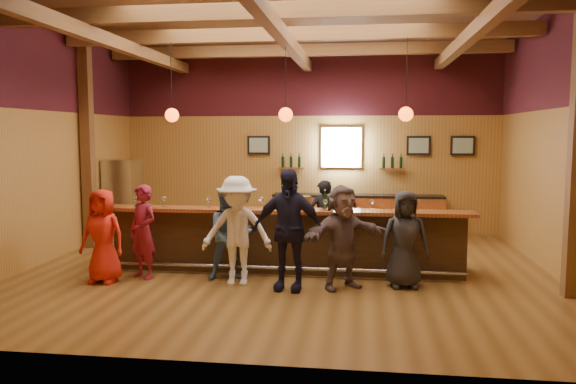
% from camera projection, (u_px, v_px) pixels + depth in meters
% --- Properties ---
extents(room, '(9.04, 9.00, 4.52)m').
position_uv_depth(room, '(286.00, 84.00, 9.50)').
color(room, brown).
rests_on(room, ground).
extents(bar_counter, '(6.30, 1.07, 1.11)m').
position_uv_depth(bar_counter, '(288.00, 240.00, 9.87)').
color(bar_counter, black).
rests_on(bar_counter, ground).
extents(back_bar_cabinet, '(4.00, 0.52, 0.95)m').
position_uv_depth(back_bar_cabinet, '(357.00, 214.00, 13.24)').
color(back_bar_cabinet, brown).
rests_on(back_bar_cabinet, ground).
extents(window, '(0.95, 0.09, 0.95)m').
position_uv_depth(window, '(341.00, 147.00, 13.35)').
color(window, silver).
rests_on(window, room).
extents(framed_pictures, '(5.35, 0.05, 0.45)m').
position_uv_depth(framed_pictures, '(378.00, 145.00, 13.23)').
color(framed_pictures, black).
rests_on(framed_pictures, room).
extents(wine_shelves, '(3.00, 0.18, 0.30)m').
position_uv_depth(wine_shelves, '(341.00, 166.00, 13.33)').
color(wine_shelves, brown).
rests_on(wine_shelves, room).
extents(pendant_lights, '(4.24, 0.24, 1.37)m').
position_uv_depth(pendant_lights, '(286.00, 114.00, 9.50)').
color(pendant_lights, black).
rests_on(pendant_lights, room).
extents(stainless_fridge, '(0.70, 0.70, 1.80)m').
position_uv_depth(stainless_fridge, '(123.00, 199.00, 12.79)').
color(stainless_fridge, silver).
rests_on(stainless_fridge, ground).
extents(customer_orange, '(0.77, 0.53, 1.51)m').
position_uv_depth(customer_orange, '(103.00, 236.00, 8.96)').
color(customer_orange, red).
rests_on(customer_orange, ground).
extents(customer_redvest, '(0.67, 0.60, 1.55)m').
position_uv_depth(customer_redvest, '(143.00, 232.00, 9.22)').
color(customer_redvest, maroon).
rests_on(customer_redvest, ground).
extents(customer_denim, '(0.88, 0.79, 1.50)m').
position_uv_depth(customer_denim, '(230.00, 234.00, 9.13)').
color(customer_denim, '#4E739D').
rests_on(customer_denim, ground).
extents(customer_white, '(1.14, 0.69, 1.72)m').
position_uv_depth(customer_white, '(237.00, 231.00, 8.82)').
color(customer_white, white).
rests_on(customer_white, ground).
extents(customer_navy, '(1.14, 0.60, 1.86)m').
position_uv_depth(customer_navy, '(288.00, 230.00, 8.51)').
color(customer_navy, '#181831').
rests_on(customer_navy, ground).
extents(customer_brown, '(1.49, 1.26, 1.61)m').
position_uv_depth(customer_brown, '(342.00, 237.00, 8.59)').
color(customer_brown, '#63504F').
rests_on(customer_brown, ground).
extents(customer_dark, '(0.79, 0.57, 1.51)m').
position_uv_depth(customer_dark, '(405.00, 239.00, 8.66)').
color(customer_dark, '#252528').
rests_on(customer_dark, ground).
extents(bartender, '(0.64, 0.54, 1.51)m').
position_uv_depth(bartender, '(323.00, 219.00, 10.67)').
color(bartender, black).
rests_on(bartender, ground).
extents(ice_bucket, '(0.21, 0.21, 0.22)m').
position_uv_depth(ice_bucket, '(305.00, 203.00, 9.44)').
color(ice_bucket, brown).
rests_on(ice_bucket, bar_counter).
extents(bottle_a, '(0.07, 0.07, 0.32)m').
position_uv_depth(bottle_a, '(332.00, 202.00, 9.50)').
color(bottle_a, black).
rests_on(bottle_a, bar_counter).
extents(bottle_b, '(0.07, 0.07, 0.32)m').
position_uv_depth(bottle_b, '(325.00, 201.00, 9.54)').
color(bottle_b, black).
rests_on(bottle_b, bar_counter).
extents(glass_a, '(0.08, 0.08, 0.18)m').
position_uv_depth(glass_a, '(135.00, 199.00, 9.89)').
color(glass_a, silver).
rests_on(glass_a, bar_counter).
extents(glass_b, '(0.09, 0.09, 0.19)m').
position_uv_depth(glass_b, '(164.00, 199.00, 9.74)').
color(glass_b, silver).
rests_on(glass_b, bar_counter).
extents(glass_c, '(0.08, 0.08, 0.18)m').
position_uv_depth(glass_c, '(209.00, 200.00, 9.76)').
color(glass_c, silver).
rests_on(glass_c, bar_counter).
extents(glass_d, '(0.07, 0.07, 0.16)m').
position_uv_depth(glass_d, '(227.00, 202.00, 9.50)').
color(glass_d, silver).
rests_on(glass_d, bar_counter).
extents(glass_e, '(0.09, 0.09, 0.20)m').
position_uv_depth(glass_e, '(261.00, 200.00, 9.55)').
color(glass_e, silver).
rests_on(glass_e, bar_counter).
extents(glass_f, '(0.08, 0.08, 0.19)m').
position_uv_depth(glass_f, '(325.00, 202.00, 9.34)').
color(glass_f, silver).
rests_on(glass_f, bar_counter).
extents(glass_g, '(0.08, 0.08, 0.18)m').
position_uv_depth(glass_g, '(372.00, 202.00, 9.37)').
color(glass_g, silver).
rests_on(glass_g, bar_counter).
extents(glass_h, '(0.09, 0.09, 0.20)m').
position_uv_depth(glass_h, '(397.00, 203.00, 9.15)').
color(glass_h, silver).
rests_on(glass_h, bar_counter).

